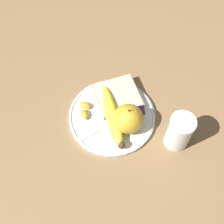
% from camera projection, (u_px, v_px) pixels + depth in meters
% --- Properties ---
extents(ground_plane, '(3.00, 3.00, 0.00)m').
position_uv_depth(ground_plane, '(112.00, 118.00, 0.89)').
color(ground_plane, olive).
extents(plate, '(0.24, 0.24, 0.01)m').
position_uv_depth(plate, '(112.00, 116.00, 0.88)').
color(plate, silver).
rests_on(plate, ground_plane).
extents(juice_glass, '(0.07, 0.07, 0.11)m').
position_uv_depth(juice_glass, '(179.00, 132.00, 0.81)').
color(juice_glass, silver).
rests_on(juice_glass, ground_plane).
extents(apple, '(0.08, 0.08, 0.09)m').
position_uv_depth(apple, '(128.00, 119.00, 0.82)').
color(apple, gold).
rests_on(apple, plate).
extents(banana, '(0.06, 0.20, 0.04)m').
position_uv_depth(banana, '(114.00, 116.00, 0.85)').
color(banana, yellow).
rests_on(banana, plate).
extents(bread_slice, '(0.14, 0.14, 0.02)m').
position_uv_depth(bread_slice, '(118.00, 96.00, 0.89)').
color(bread_slice, tan).
rests_on(bread_slice, plate).
extents(fork, '(0.18, 0.10, 0.00)m').
position_uv_depth(fork, '(115.00, 120.00, 0.87)').
color(fork, silver).
rests_on(fork, plate).
extents(jam_packet, '(0.05, 0.04, 0.02)m').
position_uv_depth(jam_packet, '(136.00, 110.00, 0.87)').
color(jam_packet, silver).
rests_on(jam_packet, plate).
extents(orange_segment_0, '(0.03, 0.04, 0.02)m').
position_uv_depth(orange_segment_0, '(101.00, 95.00, 0.90)').
color(orange_segment_0, '#F9A32D').
rests_on(orange_segment_0, plate).
extents(orange_segment_1, '(0.03, 0.04, 0.02)m').
position_uv_depth(orange_segment_1, '(84.00, 114.00, 0.87)').
color(orange_segment_1, '#F9A32D').
rests_on(orange_segment_1, plate).
extents(orange_segment_2, '(0.02, 0.03, 0.02)m').
position_uv_depth(orange_segment_2, '(107.00, 94.00, 0.90)').
color(orange_segment_2, '#F9A32D').
rests_on(orange_segment_2, plate).
extents(orange_segment_3, '(0.03, 0.04, 0.02)m').
position_uv_depth(orange_segment_3, '(105.00, 102.00, 0.89)').
color(orange_segment_3, '#F9A32D').
rests_on(orange_segment_3, plate).
extents(orange_segment_4, '(0.04, 0.03, 0.02)m').
position_uv_depth(orange_segment_4, '(85.00, 105.00, 0.88)').
color(orange_segment_4, '#F9A32D').
rests_on(orange_segment_4, plate).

